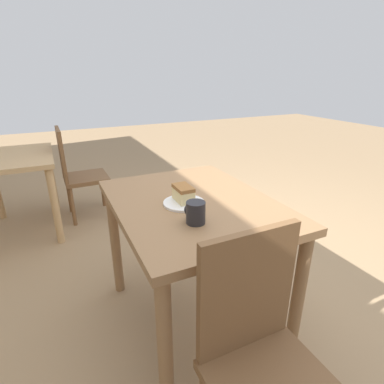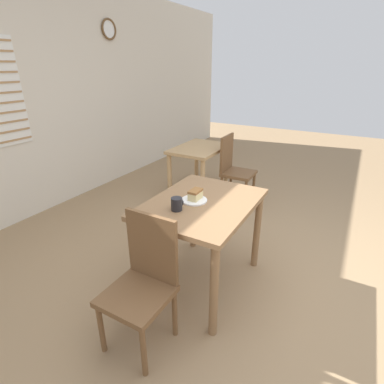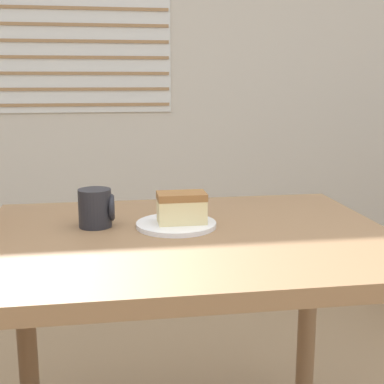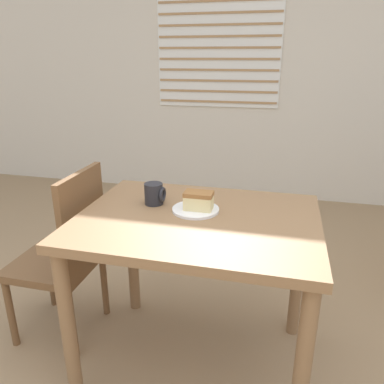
{
  "view_description": "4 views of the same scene",
  "coord_description": "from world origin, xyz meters",
  "px_view_note": "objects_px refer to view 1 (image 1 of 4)",
  "views": [
    {
      "loc": [
        -1.37,
        1.17,
        1.38
      ],
      "look_at": [
        -0.16,
        0.59,
        0.84
      ],
      "focal_mm": 28.0,
      "sensor_mm": 36.0,
      "label": 1
    },
    {
      "loc": [
        -2.01,
        -0.41,
        1.77
      ],
      "look_at": [
        -0.11,
        0.66,
        0.83
      ],
      "focal_mm": 28.0,
      "sensor_mm": 36.0,
      "label": 2
    },
    {
      "loc": [
        -0.3,
        -0.68,
        1.14
      ],
      "look_at": [
        -0.09,
        0.65,
        0.86
      ],
      "focal_mm": 50.0,
      "sensor_mm": 36.0,
      "label": 3
    },
    {
      "loc": [
        0.21,
        -0.84,
        1.41
      ],
      "look_at": [
        -0.16,
        0.64,
        0.85
      ],
      "focal_mm": 35.0,
      "sensor_mm": 36.0,
      "label": 4
    }
  ],
  "objects_px": {
    "plate": "(184,203)",
    "cake_slice": "(183,193)",
    "coffee_mug": "(195,212)",
    "dining_table_near": "(193,221)",
    "dining_table_far": "(17,170)",
    "chair_far_corner": "(77,172)",
    "chair_near_window": "(263,357)"
  },
  "relations": [
    {
      "from": "dining_table_near",
      "to": "dining_table_far",
      "type": "height_order",
      "value": "dining_table_near"
    },
    {
      "from": "cake_slice",
      "to": "coffee_mug",
      "type": "bearing_deg",
      "value": 169.89
    },
    {
      "from": "dining_table_far",
      "to": "cake_slice",
      "type": "relative_size",
      "value": 7.05
    },
    {
      "from": "chair_far_corner",
      "to": "coffee_mug",
      "type": "height_order",
      "value": "chair_far_corner"
    },
    {
      "from": "plate",
      "to": "dining_table_far",
      "type": "bearing_deg",
      "value": 26.8
    },
    {
      "from": "chair_far_corner",
      "to": "coffee_mug",
      "type": "bearing_deg",
      "value": -171.47
    },
    {
      "from": "plate",
      "to": "cake_slice",
      "type": "bearing_deg",
      "value": -13.26
    },
    {
      "from": "chair_far_corner",
      "to": "plate",
      "type": "xyz_separation_m",
      "value": [
        -1.76,
        -0.36,
        0.3
      ]
    },
    {
      "from": "plate",
      "to": "cake_slice",
      "type": "xyz_separation_m",
      "value": [
        0.01,
        -0.0,
        0.05
      ]
    },
    {
      "from": "coffee_mug",
      "to": "dining_table_near",
      "type": "bearing_deg",
      "value": -22.96
    },
    {
      "from": "coffee_mug",
      "to": "chair_far_corner",
      "type": "bearing_deg",
      "value": 9.47
    },
    {
      "from": "dining_table_near",
      "to": "chair_near_window",
      "type": "distance_m",
      "value": 0.72
    },
    {
      "from": "chair_far_corner",
      "to": "dining_table_near",
      "type": "bearing_deg",
      "value": -167.36
    },
    {
      "from": "dining_table_near",
      "to": "coffee_mug",
      "type": "xyz_separation_m",
      "value": [
        -0.22,
        0.09,
        0.17
      ]
    },
    {
      "from": "dining_table_near",
      "to": "cake_slice",
      "type": "distance_m",
      "value": 0.18
    },
    {
      "from": "dining_table_far",
      "to": "chair_far_corner",
      "type": "relative_size",
      "value": 0.95
    },
    {
      "from": "dining_table_near",
      "to": "coffee_mug",
      "type": "distance_m",
      "value": 0.29
    },
    {
      "from": "chair_near_window",
      "to": "coffee_mug",
      "type": "bearing_deg",
      "value": 93.46
    },
    {
      "from": "coffee_mug",
      "to": "plate",
      "type": "bearing_deg",
      "value": -9.89
    },
    {
      "from": "dining_table_near",
      "to": "dining_table_far",
      "type": "xyz_separation_m",
      "value": [
        1.67,
        0.91,
        -0.08
      ]
    },
    {
      "from": "dining_table_far",
      "to": "coffee_mug",
      "type": "height_order",
      "value": "coffee_mug"
    },
    {
      "from": "coffee_mug",
      "to": "cake_slice",
      "type": "bearing_deg",
      "value": -10.11
    },
    {
      "from": "chair_near_window",
      "to": "plate",
      "type": "xyz_separation_m",
      "value": [
        0.67,
        -0.01,
        0.3
      ]
    },
    {
      "from": "dining_table_far",
      "to": "coffee_mug",
      "type": "xyz_separation_m",
      "value": [
        -1.89,
        -0.82,
        0.24
      ]
    },
    {
      "from": "chair_far_corner",
      "to": "coffee_mug",
      "type": "xyz_separation_m",
      "value": [
        -1.96,
        -0.33,
        0.35
      ]
    },
    {
      "from": "dining_table_near",
      "to": "coffee_mug",
      "type": "bearing_deg",
      "value": 157.04
    },
    {
      "from": "dining_table_near",
      "to": "cake_slice",
      "type": "relative_size",
      "value": 8.21
    },
    {
      "from": "cake_slice",
      "to": "chair_near_window",
      "type": "bearing_deg",
      "value": 179.21
    },
    {
      "from": "dining_table_near",
      "to": "chair_far_corner",
      "type": "height_order",
      "value": "chair_far_corner"
    },
    {
      "from": "dining_table_far",
      "to": "dining_table_near",
      "type": "bearing_deg",
      "value": -151.34
    },
    {
      "from": "dining_table_far",
      "to": "plate",
      "type": "bearing_deg",
      "value": -153.2
    },
    {
      "from": "dining_table_far",
      "to": "chair_far_corner",
      "type": "bearing_deg",
      "value": -81.79
    }
  ]
}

